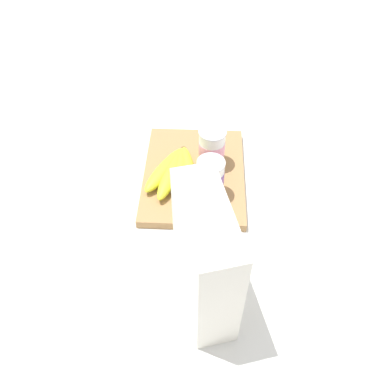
{
  "coord_description": "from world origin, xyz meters",
  "views": [
    {
      "loc": [
        0.71,
        0.03,
        0.73
      ],
      "look_at": [
        0.11,
        0.0,
        0.07
      ],
      "focal_mm": 37.73,
      "sensor_mm": 36.0,
      "label": 1
    }
  ],
  "objects_px": {
    "yogurt_cup_back": "(210,178)",
    "banana_bunch": "(177,172)",
    "cereal_box": "(205,259)",
    "cutting_board": "(194,175)",
    "spoon": "(213,129)",
    "yogurt_cup_front": "(212,147)"
  },
  "relations": [
    {
      "from": "cutting_board",
      "to": "yogurt_cup_back",
      "type": "bearing_deg",
      "value": 31.39
    },
    {
      "from": "yogurt_cup_back",
      "to": "yogurt_cup_front",
      "type": "bearing_deg",
      "value": 178.87
    },
    {
      "from": "cutting_board",
      "to": "cereal_box",
      "type": "height_order",
      "value": "cereal_box"
    },
    {
      "from": "yogurt_cup_back",
      "to": "banana_bunch",
      "type": "height_order",
      "value": "yogurt_cup_back"
    },
    {
      "from": "cereal_box",
      "to": "yogurt_cup_back",
      "type": "height_order",
      "value": "cereal_box"
    },
    {
      "from": "cereal_box",
      "to": "spoon",
      "type": "relative_size",
      "value": 1.97
    },
    {
      "from": "cereal_box",
      "to": "yogurt_cup_back",
      "type": "bearing_deg",
      "value": 162.7
    },
    {
      "from": "cutting_board",
      "to": "banana_bunch",
      "type": "xyz_separation_m",
      "value": [
        0.02,
        -0.04,
        0.03
      ]
    },
    {
      "from": "cutting_board",
      "to": "yogurt_cup_front",
      "type": "distance_m",
      "value": 0.08
    },
    {
      "from": "cutting_board",
      "to": "banana_bunch",
      "type": "bearing_deg",
      "value": -64.62
    },
    {
      "from": "yogurt_cup_front",
      "to": "banana_bunch",
      "type": "bearing_deg",
      "value": -54.55
    },
    {
      "from": "yogurt_cup_back",
      "to": "spoon",
      "type": "bearing_deg",
      "value": 178.75
    },
    {
      "from": "cutting_board",
      "to": "banana_bunch",
      "type": "height_order",
      "value": "banana_bunch"
    },
    {
      "from": "cutting_board",
      "to": "cereal_box",
      "type": "distance_m",
      "value": 0.35
    },
    {
      "from": "banana_bunch",
      "to": "spoon",
      "type": "relative_size",
      "value": 1.43
    },
    {
      "from": "cereal_box",
      "to": "yogurt_cup_front",
      "type": "height_order",
      "value": "cereal_box"
    },
    {
      "from": "cereal_box",
      "to": "spoon",
      "type": "xyz_separation_m",
      "value": [
        -0.51,
        0.01,
        -0.13
      ]
    },
    {
      "from": "yogurt_cup_front",
      "to": "banana_bunch",
      "type": "height_order",
      "value": "yogurt_cup_front"
    },
    {
      "from": "yogurt_cup_back",
      "to": "banana_bunch",
      "type": "bearing_deg",
      "value": -119.92
    },
    {
      "from": "cereal_box",
      "to": "cutting_board",
      "type": "bearing_deg",
      "value": 170.15
    },
    {
      "from": "yogurt_cup_front",
      "to": "spoon",
      "type": "relative_size",
      "value": 0.73
    },
    {
      "from": "yogurt_cup_front",
      "to": "yogurt_cup_back",
      "type": "relative_size",
      "value": 1.0
    }
  ]
}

